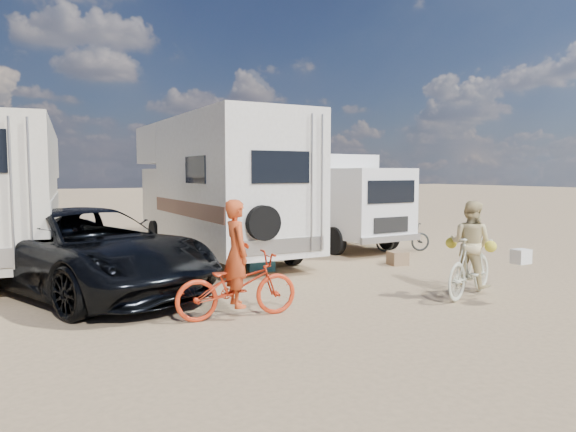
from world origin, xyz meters
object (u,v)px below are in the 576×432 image
rv_main (216,188)px  box_truck (327,200)px  bike_parked (403,237)px  dark_suv (86,251)px  cooler (261,260)px  crate (398,258)px  bike_woman (470,267)px  rider_woman (470,254)px  rider_man (237,265)px  bike_man (237,286)px

rv_main → box_truck: rv_main is taller
bike_parked → dark_suv: bearing=119.4°
cooler → crate: (3.15, -0.92, -0.07)m
bike_woman → bike_parked: size_ratio=1.15×
dark_suv → rider_woman: dark_suv is taller
rider_woman → bike_parked: 5.36m
crate → box_truck: bearing=83.3°
rv_main → bike_woman: bearing=-70.9°
bike_woman → rider_man: (-4.13, 0.73, 0.27)m
dark_suv → crate: bearing=-26.0°
box_truck → dark_suv: bearing=-158.6°
rv_main → rider_man: 6.18m
rider_man → rider_woman: bearing=-93.1°
rv_main → rider_woman: (2.18, -6.52, -1.01)m
box_truck → rider_man: 8.26m
rv_main → cooler: size_ratio=12.71×
rv_main → rider_woman: bearing=-70.9°
dark_suv → crate: dark_suv is taller
rider_woman → crate: 3.31m
bike_parked → cooler: size_ratio=2.67×
bike_woman → rider_woman: (0.00, 0.00, 0.23)m
rider_woman → crate: rider_woman is taller
bike_woman → bike_parked: (2.58, 4.68, -0.13)m
cooler → rider_woman: bearing=-46.9°
dark_suv → bike_man: 3.35m
box_truck → rider_woman: (-1.46, -6.78, -0.59)m
bike_parked → bike_woman: bearing=173.2°
bike_woman → rider_man: rider_man is taller
box_truck → dark_suv: size_ratio=1.01×
bike_woman → rider_man: bearing=59.8°
rider_man → rv_main: bearing=-11.7°
box_truck → crate: box_truck is taller
rv_main → dark_suv: rv_main is taller
dark_suv → rider_man: bearing=-80.8°
bike_man → crate: (5.16, 2.36, -0.33)m
bike_man → bike_woman: (4.13, -0.73, 0.04)m
box_truck → bike_parked: bearing=-64.2°
dark_suv → bike_woman: 6.87m
bike_woman → crate: (1.03, 3.09, -0.37)m
bike_woman → rider_woman: rider_woman is taller
bike_parked → cooler: bike_parked is taller
bike_woman → cooler: bike_woman is taller
crate → cooler: bearing=163.7°
rider_man → bike_parked: bearing=-52.5°
box_truck → bike_parked: 2.56m
rider_man → cooler: size_ratio=2.80×
bike_parked → cooler: 4.75m
box_truck → bike_woman: size_ratio=3.18×
box_truck → rv_main: bearing=-178.0°
rider_woman → crate: (1.03, 3.09, -0.60)m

